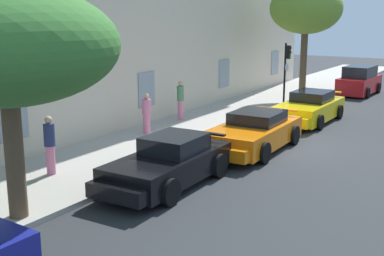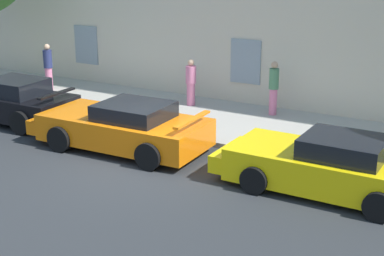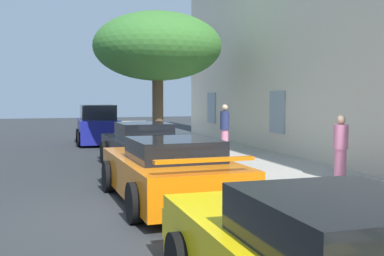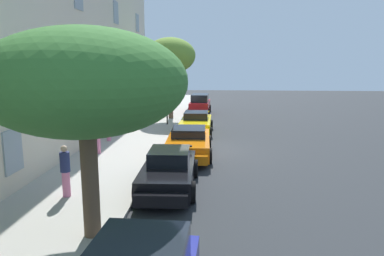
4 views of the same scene
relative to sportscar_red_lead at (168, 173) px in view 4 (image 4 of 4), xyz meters
The scene contains 13 objects.
ground_plane 6.11m from the sportscar_red_lead, 11.20° to the right, with size 80.00×80.00×0.00m, color #2B2D30.
sidewalk 6.74m from the sportscar_red_lead, 27.30° to the left, with size 60.00×4.25×0.14m, color #A8A399.
building_facade 10.92m from the sportscar_red_lead, 48.35° to the left, with size 34.61×3.51×13.65m.
sportscar_red_lead is the anchor object (origin of this frame).
sportscar_yellow_flank 4.75m from the sportscar_red_lead, ahead, with size 5.05×2.36×1.34m.
sportscar_white_middle 10.45m from the sportscar_red_lead, ahead, with size 4.85×2.17×1.35m.
hatchback_distant 19.79m from the sportscar_red_lead, ahead, with size 4.05×1.96×1.71m.
tree_near_kerb 16.57m from the sportscar_red_lead, ahead, with size 3.90×3.90×6.28m.
tree_far_end 5.42m from the sportscar_red_lead, 159.11° to the left, with size 5.01×5.01×5.30m.
traffic_light 13.22m from the sportscar_red_lead, ahead, with size 0.44×0.36×3.19m.
pedestrian_admiring 8.54m from the sportscar_red_lead, 30.67° to the left, with size 0.39×0.39×1.74m.
pedestrian_strolling 3.52m from the sportscar_red_lead, 110.75° to the left, with size 0.36×0.36×1.75m.
pedestrian_bystander 6.04m from the sportscar_red_lead, 42.24° to the left, with size 0.45×0.45×1.58m.
Camera 4 is at (-18.48, -0.48, 4.61)m, focal length 33.95 mm.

